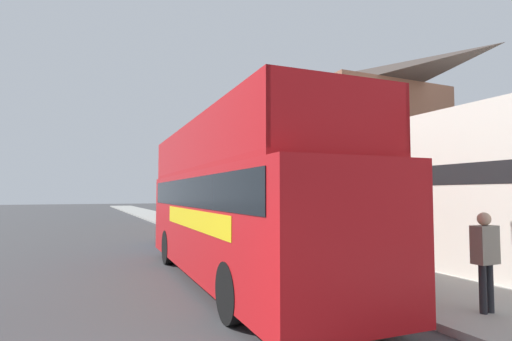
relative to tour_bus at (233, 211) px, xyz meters
name	(u,v)px	position (x,y,z in m)	size (l,w,h in m)	color
ground_plane	(77,235)	(-3.73, 14.61, -1.84)	(144.00, 144.00, 0.00)	#3D3D3F
sidewalk	(217,233)	(3.48, 11.61, -1.77)	(3.52, 108.00, 0.14)	#999993
brick_terrace_rear	(282,157)	(8.25, 12.73, 2.83)	(6.00, 20.95, 9.34)	#9E664C
tour_bus	(233,211)	(0.00, 0.00, 0.00)	(2.94, 10.88, 4.08)	red
parked_car_ahead_of_bus	(184,231)	(0.57, 7.51, -1.17)	(2.03, 4.27, 1.40)	navy
pedestrian_nearest	(485,252)	(3.01, -4.96, -0.61)	(0.47, 0.26, 1.81)	#232328
lamp_post_nearest	(339,149)	(2.12, -1.77, 1.57)	(0.35, 0.35, 4.73)	black
lamp_post_second	(230,167)	(2.41, 6.70, 1.62)	(0.35, 0.35, 4.83)	black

